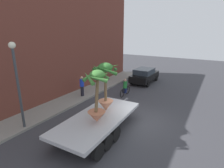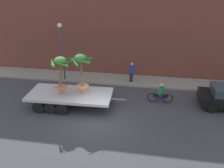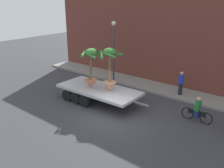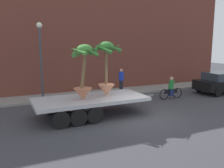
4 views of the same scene
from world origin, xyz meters
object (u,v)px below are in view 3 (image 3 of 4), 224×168
object	(u,v)px
pedestrian_near_gate	(181,83)
street_lamp	(114,43)
potted_palm_rear	(91,68)
potted_palm_middle	(110,69)
flatbed_trailer	(96,90)
cyclist	(197,111)

from	to	relation	value
pedestrian_near_gate	street_lamp	xyz separation A→B (m)	(-5.76, -0.43, 2.19)
potted_palm_rear	potted_palm_middle	bearing A→B (deg)	13.76
flatbed_trailer	cyclist	xyz separation A→B (m)	(6.47, 1.48, -0.10)
flatbed_trailer	potted_palm_rear	bearing A→B (deg)	-126.99
potted_palm_middle	street_lamp	bearing A→B (deg)	125.71
potted_palm_middle	potted_palm_rear	bearing A→B (deg)	-166.24
flatbed_trailer	cyclist	world-z (taller)	cyclist
potted_palm_rear	pedestrian_near_gate	world-z (taller)	potted_palm_rear
flatbed_trailer	street_lamp	size ratio (longest dim) A/B	1.41
flatbed_trailer	potted_palm_middle	size ratio (longest dim) A/B	2.38
flatbed_trailer	street_lamp	distance (m)	4.92
cyclist	pedestrian_near_gate	size ratio (longest dim) A/B	1.08
potted_palm_rear	pedestrian_near_gate	distance (m)	6.46
flatbed_trailer	pedestrian_near_gate	distance (m)	6.02
cyclist	street_lamp	world-z (taller)	street_lamp
pedestrian_near_gate	street_lamp	size ratio (longest dim) A/B	0.35
street_lamp	cyclist	bearing A→B (deg)	-16.90
potted_palm_rear	pedestrian_near_gate	xyz separation A→B (m)	(4.32, 4.62, -1.30)
potted_palm_rear	cyclist	xyz separation A→B (m)	(6.66, 1.73, -1.68)
flatbed_trailer	potted_palm_rear	xyz separation A→B (m)	(-0.19, -0.25, 1.58)
cyclist	pedestrian_near_gate	distance (m)	3.74
potted_palm_rear	pedestrian_near_gate	bearing A→B (deg)	46.95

